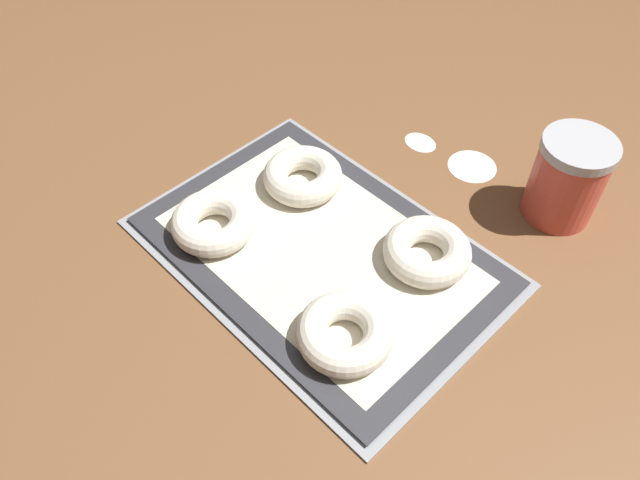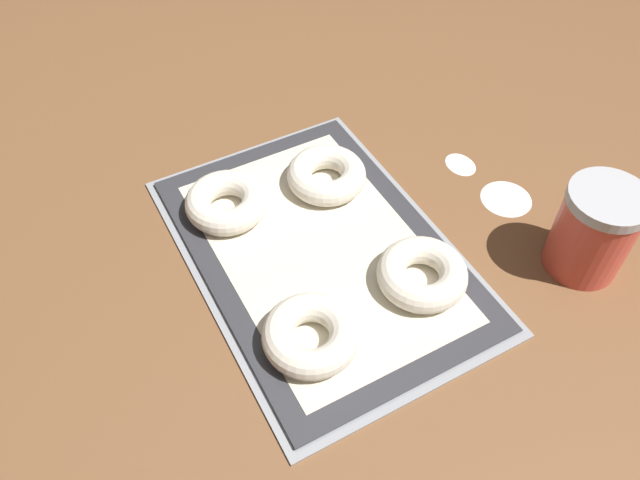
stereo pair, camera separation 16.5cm
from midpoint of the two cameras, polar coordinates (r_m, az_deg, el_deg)
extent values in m
plane|color=brown|center=(0.92, -5.22, -2.97)|extent=(2.80, 2.80, 0.00)
cube|color=#93969B|center=(0.94, -5.00, -1.63)|extent=(0.54, 0.37, 0.01)
cube|color=#333338|center=(0.93, -5.02, -1.42)|extent=(0.51, 0.35, 0.00)
cube|color=beige|center=(0.93, -5.02, -1.41)|extent=(0.45, 0.28, 0.00)
torus|color=silver|center=(0.96, -14.57, 1.08)|extent=(0.13, 0.13, 0.04)
torus|color=silver|center=(0.82, -3.46, -9.15)|extent=(0.13, 0.13, 0.04)
torus|color=silver|center=(1.01, -6.25, 5.41)|extent=(0.13, 0.13, 0.04)
torus|color=silver|center=(0.90, 4.72, -1.60)|extent=(0.13, 0.13, 0.04)
cylinder|color=#DB4C3D|center=(0.99, 17.32, 4.56)|extent=(0.11, 0.11, 0.13)
cylinder|color=#B2B2B7|center=(0.95, 18.30, 7.62)|extent=(0.11, 0.11, 0.02)
ellipsoid|color=white|center=(1.12, 5.05, 8.56)|extent=(0.06, 0.05, 0.00)
ellipsoid|color=white|center=(1.08, 9.62, 6.31)|extent=(0.08, 0.08, 0.00)
camera|label=1|loc=(0.08, -95.17, -5.96)|focal=35.00mm
camera|label=2|loc=(0.08, 84.83, 5.96)|focal=35.00mm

